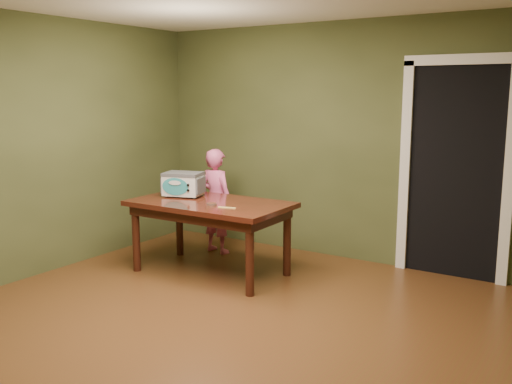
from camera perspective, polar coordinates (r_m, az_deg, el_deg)
floor at (r=4.60m, az=-5.97°, el=-13.70°), size 5.00×5.00×0.00m
room_shell at (r=4.22m, az=-6.40°, el=8.05°), size 4.52×5.02×2.61m
doorway at (r=6.26m, az=19.94°, el=2.15°), size 1.10×0.66×2.25m
dining_table at (r=5.80m, az=-4.60°, el=-1.93°), size 1.61×0.92×0.75m
toy_oven at (r=6.08m, az=-7.29°, el=0.86°), size 0.47×0.38×0.26m
baking_pan at (r=5.60m, az=-4.45°, el=-1.20°), size 0.10×0.10×0.02m
spatula at (r=5.45m, az=-2.93°, el=-1.57°), size 0.18×0.06×0.01m
child at (r=6.58m, az=-3.95°, el=-0.90°), size 0.48×0.35×1.21m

